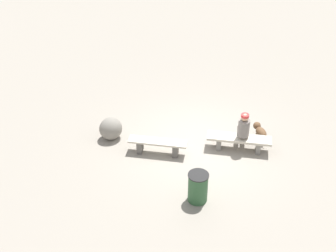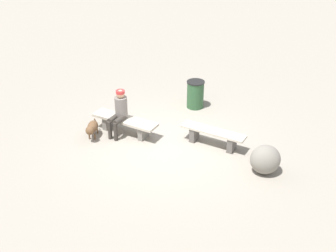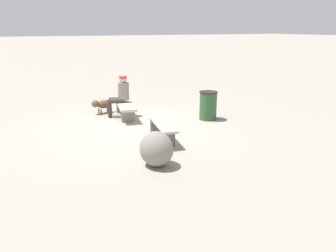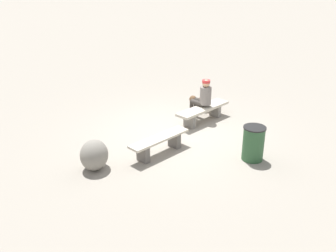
{
  "view_description": "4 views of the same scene",
  "coord_description": "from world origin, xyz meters",
  "px_view_note": "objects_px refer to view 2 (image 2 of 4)",
  "views": [
    {
      "loc": [
        -1.14,
        -11.1,
        8.25
      ],
      "look_at": [
        -0.95,
        0.52,
        0.39
      ],
      "focal_mm": 48.57,
      "sensor_mm": 36.0,
      "label": 1
    },
    {
      "loc": [
        -3.26,
        9.09,
        5.92
      ],
      "look_at": [
        -0.11,
        -0.12,
        0.48
      ],
      "focal_mm": 45.72,
      "sensor_mm": 36.0,
      "label": 2
    },
    {
      "loc": [
        -8.28,
        2.92,
        2.67
      ],
      "look_at": [
        -1.47,
        -0.41,
        0.38
      ],
      "focal_mm": 34.93,
      "sensor_mm": 36.0,
      "label": 3
    },
    {
      "loc": [
        -8.19,
        -5.32,
        4.48
      ],
      "look_at": [
        -0.53,
        -0.09,
        0.42
      ],
      "focal_mm": 41.2,
      "sensor_mm": 36.0,
      "label": 4
    }
  ],
  "objects_px": {
    "boulder": "(265,160)",
    "seated_person": "(119,110)",
    "bench_left": "(213,135)",
    "trash_bin": "(195,94)",
    "dog": "(92,128)",
    "bench_right": "(125,122)"
  },
  "relations": [
    {
      "from": "dog",
      "to": "boulder",
      "type": "relative_size",
      "value": 1.06
    },
    {
      "from": "bench_left",
      "to": "bench_right",
      "type": "bearing_deg",
      "value": 14.05
    },
    {
      "from": "seated_person",
      "to": "dog",
      "type": "relative_size",
      "value": 1.67
    },
    {
      "from": "bench_left",
      "to": "seated_person",
      "type": "relative_size",
      "value": 1.39
    },
    {
      "from": "seated_person",
      "to": "dog",
      "type": "xyz_separation_m",
      "value": [
        0.62,
        0.44,
        -0.43
      ]
    },
    {
      "from": "bench_left",
      "to": "seated_person",
      "type": "xyz_separation_m",
      "value": [
        2.53,
        0.22,
        0.43
      ]
    },
    {
      "from": "bench_right",
      "to": "boulder",
      "type": "xyz_separation_m",
      "value": [
        -3.87,
        0.65,
        0.03
      ]
    },
    {
      "from": "bench_left",
      "to": "dog",
      "type": "relative_size",
      "value": 2.32
    },
    {
      "from": "bench_right",
      "to": "seated_person",
      "type": "relative_size",
      "value": 1.53
    },
    {
      "from": "bench_left",
      "to": "boulder",
      "type": "bearing_deg",
      "value": 161.96
    },
    {
      "from": "dog",
      "to": "trash_bin",
      "type": "distance_m",
      "value": 3.42
    },
    {
      "from": "bench_right",
      "to": "seated_person",
      "type": "xyz_separation_m",
      "value": [
        0.11,
        0.08,
        0.4
      ]
    },
    {
      "from": "boulder",
      "to": "seated_person",
      "type": "bearing_deg",
      "value": -8.21
    },
    {
      "from": "bench_right",
      "to": "boulder",
      "type": "relative_size",
      "value": 2.72
    },
    {
      "from": "bench_left",
      "to": "trash_bin",
      "type": "distance_m",
      "value": 2.27
    },
    {
      "from": "seated_person",
      "to": "boulder",
      "type": "height_order",
      "value": "seated_person"
    },
    {
      "from": "trash_bin",
      "to": "boulder",
      "type": "distance_m",
      "value": 3.75
    },
    {
      "from": "bench_left",
      "to": "seated_person",
      "type": "distance_m",
      "value": 2.58
    },
    {
      "from": "bench_right",
      "to": "trash_bin",
      "type": "distance_m",
      "value": 2.57
    },
    {
      "from": "bench_right",
      "to": "trash_bin",
      "type": "relative_size",
      "value": 2.29
    },
    {
      "from": "dog",
      "to": "seated_person",
      "type": "bearing_deg",
      "value": 110.7
    },
    {
      "from": "bench_right",
      "to": "dog",
      "type": "distance_m",
      "value": 0.9
    }
  ]
}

